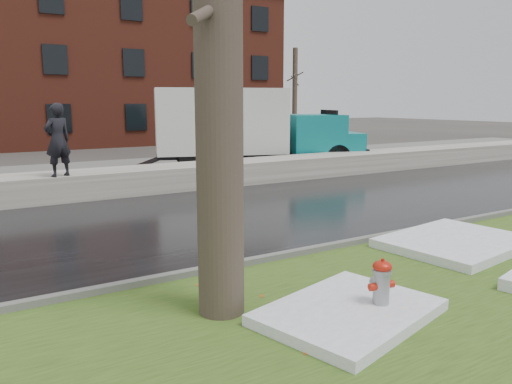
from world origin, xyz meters
TOP-DOWN VIEW (x-y plane):
  - ground at (0.00, 0.00)m, footprint 120.00×120.00m
  - verge at (0.00, -1.25)m, footprint 60.00×4.50m
  - road at (0.00, 4.50)m, footprint 60.00×7.00m
  - parking_lot at (0.00, 13.00)m, footprint 60.00×9.00m
  - curb at (0.00, 1.00)m, footprint 60.00×0.15m
  - snowbank at (0.00, 8.70)m, footprint 60.00×1.60m
  - brick_building at (2.00, 30.00)m, footprint 26.00×12.00m
  - bg_tree_right at (16.00, 24.00)m, footprint 1.40×1.62m
  - fire_hydrant at (-0.92, -1.56)m, footprint 0.36×0.32m
  - tree at (-2.62, -0.45)m, footprint 1.40×1.57m
  - box_truck at (4.70, 11.55)m, footprint 9.68×4.79m
  - worker at (-3.04, 8.10)m, footprint 0.81×0.66m
  - snow_patch_near at (2.49, -0.10)m, footprint 2.84×2.33m
  - snow_patch_far at (-1.34, -1.44)m, footprint 2.54×2.11m

SIDE VIEW (x-z plane):
  - ground at x=0.00m, z-range 0.00..0.00m
  - road at x=0.00m, z-range 0.00..0.03m
  - parking_lot at x=0.00m, z-range 0.00..0.03m
  - verge at x=0.00m, z-range 0.00..0.04m
  - curb at x=0.00m, z-range 0.00..0.14m
  - snow_patch_far at x=-1.34m, z-range 0.04..0.18m
  - snow_patch_near at x=2.49m, z-range 0.04..0.20m
  - snowbank at x=0.00m, z-range 0.00..0.75m
  - fire_hydrant at x=-0.92m, z-range 0.06..0.80m
  - box_truck at x=4.70m, z-range 0.09..3.33m
  - worker at x=-3.04m, z-range 0.75..2.69m
  - bg_tree_right at x=16.00m, z-range 0.08..6.58m
  - tree at x=-2.62m, z-range 0.07..7.38m
  - brick_building at x=2.00m, z-range 0.00..10.00m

